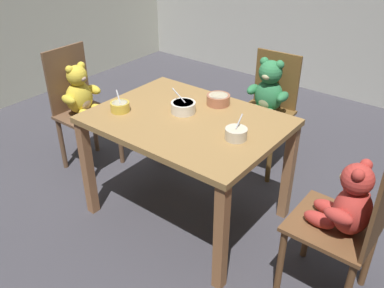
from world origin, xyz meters
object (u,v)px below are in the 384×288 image
porridge_bowl_terracotta_far_center (218,99)px  teddy_chair_far_center (268,96)px  teddy_chair_near_left (81,99)px  porridge_bowl_white_center (183,107)px  dining_table (187,132)px  teddy_chair_near_right (349,211)px  porridge_bowl_cream_near_right (236,133)px  porridge_bowl_yellow_near_left (120,106)px

porridge_bowl_terracotta_far_center → teddy_chair_far_center: bearing=85.9°
teddy_chair_near_left → porridge_bowl_terracotta_far_center: 1.09m
porridge_bowl_white_center → porridge_bowl_terracotta_far_center: size_ratio=1.09×
dining_table → teddy_chair_near_right: (1.02, -0.05, -0.06)m
porridge_bowl_cream_near_right → teddy_chair_far_center: bearing=107.7°
teddy_chair_far_center → porridge_bowl_yellow_near_left: (-0.46, -1.04, 0.17)m
dining_table → teddy_chair_far_center: bearing=85.0°
porridge_bowl_cream_near_right → porridge_bowl_terracotta_far_center: bearing=137.1°
dining_table → porridge_bowl_cream_near_right: 0.39m
porridge_bowl_terracotta_far_center → porridge_bowl_cream_near_right: bearing=-42.9°
teddy_chair_far_center → porridge_bowl_cream_near_right: bearing=14.8°
teddy_chair_far_center → teddy_chair_near_left: bearing=-54.3°
teddy_chair_far_center → porridge_bowl_white_center: bearing=-12.8°
teddy_chair_far_center → porridge_bowl_terracotta_far_center: 0.62m
teddy_chair_far_center → teddy_chair_near_left: 1.39m
teddy_chair_near_left → porridge_bowl_terracotta_far_center: (1.04, 0.27, 0.19)m
teddy_chair_near_right → porridge_bowl_white_center: 1.11m
teddy_chair_near_left → porridge_bowl_terracotta_far_center: teddy_chair_near_left is taller
porridge_bowl_yellow_near_left → dining_table: bearing=24.5°
teddy_chair_far_center → porridge_bowl_cream_near_right: 0.96m
porridge_bowl_yellow_near_left → teddy_chair_far_center: bearing=66.3°
teddy_chair_near_left → porridge_bowl_cream_near_right: bearing=-1.6°
porridge_bowl_white_center → dining_table: bearing=-37.0°
teddy_chair_near_right → porridge_bowl_cream_near_right: teddy_chair_near_right is taller
teddy_chair_near_left → porridge_bowl_white_center: teddy_chair_near_left is taller
teddy_chair_near_left → porridge_bowl_cream_near_right: teddy_chair_near_left is taller
porridge_bowl_cream_near_right → porridge_bowl_terracotta_far_center: (-0.33, 0.30, -0.00)m
porridge_bowl_terracotta_far_center → teddy_chair_near_right: bearing=-18.3°
porridge_bowl_white_center → porridge_bowl_terracotta_far_center: porridge_bowl_white_center is taller
dining_table → porridge_bowl_cream_near_right: porridge_bowl_cream_near_right is taller
dining_table → porridge_bowl_white_center: (-0.07, 0.05, 0.13)m
porridge_bowl_white_center → porridge_bowl_yellow_near_left: size_ratio=1.36×
porridge_bowl_terracotta_far_center → porridge_bowl_yellow_near_left: porridge_bowl_yellow_near_left is taller
teddy_chair_near_right → porridge_bowl_yellow_near_left: 1.41m
porridge_bowl_yellow_near_left → teddy_chair_near_left: bearing=164.1°
dining_table → teddy_chair_far_center: teddy_chair_far_center is taller
teddy_chair_near_left → porridge_bowl_white_center: size_ratio=5.80×
teddy_chair_near_right → teddy_chair_far_center: (-0.94, 0.92, 0.01)m
dining_table → porridge_bowl_terracotta_far_center: 0.31m
teddy_chair_near_right → teddy_chair_near_left: (-2.02, 0.05, 0.00)m
dining_table → teddy_chair_far_center: (0.08, 0.87, -0.05)m
dining_table → porridge_bowl_yellow_near_left: 0.44m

